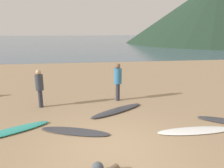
# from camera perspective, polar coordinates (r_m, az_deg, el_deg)

# --- Properties ---
(ground_plane) EXTENTS (120.00, 120.00, 0.20)m
(ground_plane) POSITION_cam_1_polar(r_m,az_deg,el_deg) (15.54, -5.38, 2.11)
(ground_plane) COLOR #997C5B
(ground_plane) RESTS_ON ground
(ocean_water) EXTENTS (140.00, 100.00, 0.01)m
(ocean_water) POSITION_cam_1_polar(r_m,az_deg,el_deg) (71.07, -7.94, 11.44)
(ocean_water) COLOR #475B6B
(ocean_water) RESTS_ON ground
(headland_hill) EXTENTS (41.40, 41.40, 14.22)m
(headland_hill) POSITION_cam_1_polar(r_m,az_deg,el_deg) (58.05, 25.64, 16.72)
(headland_hill) COLOR #1E3323
(headland_hill) RESTS_ON ground
(surfboard_2) EXTENTS (2.33, 1.61, 0.10)m
(surfboard_2) POSITION_cam_1_polar(r_m,az_deg,el_deg) (7.58, -25.01, -11.11)
(surfboard_2) COLOR teal
(surfboard_2) RESTS_ON ground
(surfboard_3) EXTENTS (2.28, 1.25, 0.06)m
(surfboard_3) POSITION_cam_1_polar(r_m,az_deg,el_deg) (7.02, -9.68, -12.13)
(surfboard_3) COLOR #333338
(surfboard_3) RESTS_ON ground
(surfboard_4) EXTENTS (2.36, 1.69, 0.09)m
(surfboard_4) POSITION_cam_1_polar(r_m,az_deg,el_deg) (8.54, 1.37, -6.90)
(surfboard_4) COLOR #333338
(surfboard_4) RESTS_ON ground
(surfboard_5) EXTENTS (2.46, 0.55, 0.06)m
(surfboard_5) POSITION_cam_1_polar(r_m,az_deg,el_deg) (7.44, 20.93, -11.33)
(surfboard_5) COLOR white
(surfboard_5) RESTS_ON ground
(person_0) EXTENTS (0.34, 0.34, 1.68)m
(person_0) POSITION_cam_1_polar(r_m,az_deg,el_deg) (9.59, 1.53, 1.33)
(person_0) COLOR #2D2D38
(person_0) RESTS_ON ground
(person_3) EXTENTS (0.32, 0.32, 1.57)m
(person_3) POSITION_cam_1_polar(r_m,az_deg,el_deg) (9.22, -18.47, -0.34)
(person_3) COLOR #2D2D38
(person_3) RESTS_ON ground
(beach_rock_near) EXTENTS (0.27, 0.27, 0.27)m
(beach_rock_near) POSITION_cam_1_polar(r_m,az_deg,el_deg) (5.16, -3.78, -21.09)
(beach_rock_near) COLOR #444C51
(beach_rock_near) RESTS_ON ground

